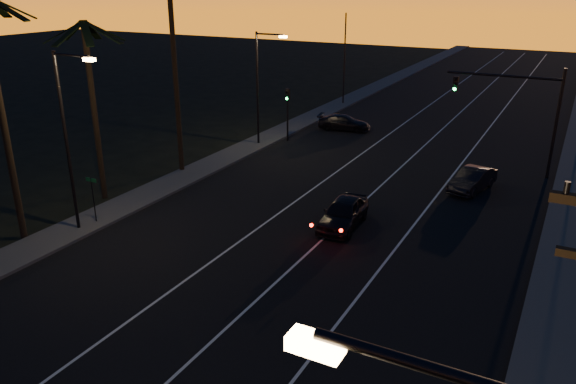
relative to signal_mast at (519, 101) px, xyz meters
The scene contains 17 objects.
road 13.18m from the signal_mast, 125.53° to the right, with size 20.00×170.00×0.01m, color black.
sidewalk_left 21.40m from the signal_mast, 151.41° to the right, with size 2.40×170.00×0.16m, color #3E3E3B.
sidewalk_right 11.77m from the signal_mast, 67.87° to the right, with size 2.40×170.00×0.16m, color #3E3E3B.
lane_stripe_left 15.01m from the signal_mast, 135.41° to the right, with size 0.12×160.00×0.01m, color silver.
lane_stripe_mid 12.91m from the signal_mast, 123.59° to the right, with size 0.12×160.00×0.01m, color silver.
lane_stripe_right 11.51m from the signal_mast, 107.42° to the right, with size 0.12×160.00×0.01m, color silver.
palm_mid 25.91m from the signal_mast, 141.82° to the right, with size 4.25×4.16×10.03m.
palm_far 21.95m from the signal_mast, 152.67° to the right, with size 4.25×4.16×12.53m.
streetlight_left_near 26.80m from the signal_mast, 131.74° to the right, with size 2.55×0.26×9.00m.
streetlight_left_far 17.94m from the signal_mast, behind, with size 2.55×0.26×8.50m.
street_sign 26.31m from the signal_mast, 133.36° to the right, with size 0.70×0.06×2.60m.
signal_mast is the anchor object (origin of this frame).
signal_post 16.74m from the signal_mast, behind, with size 0.28×0.37×4.20m.
far_pole_left 23.54m from the signal_mast, 140.39° to the left, with size 0.14×0.14×9.00m, color black.
lead_car 15.23m from the signal_mast, 115.73° to the right, with size 2.08×5.01×1.50m.
right_car 6.37m from the signal_mast, 108.00° to the right, with size 2.36×4.33×1.35m.
cross_car 15.54m from the signal_mast, 159.28° to the left, with size 4.67×2.58×1.28m.
Camera 1 is at (10.68, 1.87, 12.01)m, focal length 35.00 mm.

